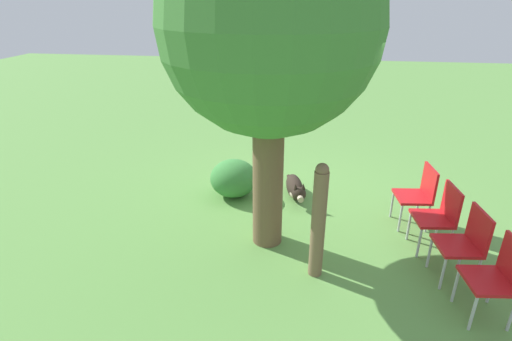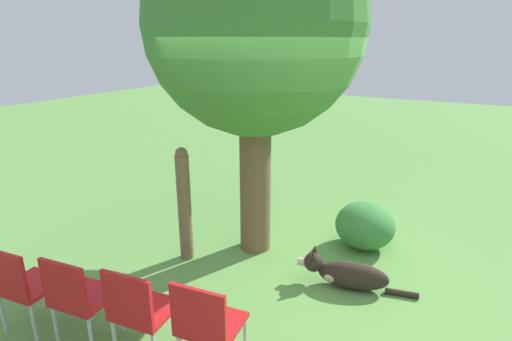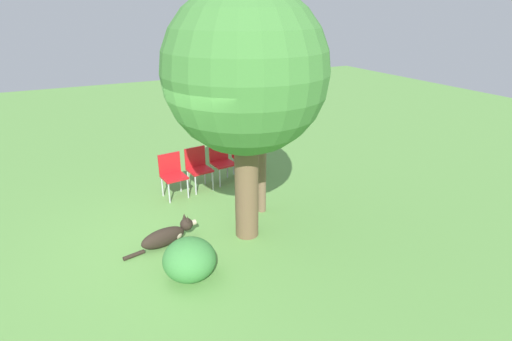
{
  "view_description": "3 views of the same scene",
  "coord_description": "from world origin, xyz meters",
  "views": [
    {
      "loc": [
        -0.24,
        5.17,
        2.91
      ],
      "look_at": [
        0.38,
        0.88,
        0.99
      ],
      "focal_mm": 28.0,
      "sensor_mm": 36.0,
      "label": 1
    },
    {
      "loc": [
        -3.68,
        -1.34,
        2.47
      ],
      "look_at": [
        0.23,
        0.82,
        1.01
      ],
      "focal_mm": 28.0,
      "sensor_mm": 36.0,
      "label": 2
    },
    {
      "loc": [
        5.38,
        -1.58,
        3.48
      ],
      "look_at": [
        0.32,
        0.96,
        1.14
      ],
      "focal_mm": 28.0,
      "sensor_mm": 36.0,
      "label": 3
    }
  ],
  "objects": [
    {
      "name": "ground_plane",
      "position": [
        0.0,
        0.0,
        0.0
      ],
      "size": [
        30.0,
        30.0,
        0.0
      ],
      "primitive_type": "plane",
      "color": "#609947"
    },
    {
      "name": "fence_post",
      "position": [
        -0.38,
        1.42,
        0.69
      ],
      "size": [
        0.16,
        0.16,
        1.36
      ],
      "color": "brown",
      "rests_on": "ground_plane"
    },
    {
      "name": "red_chair_2",
      "position": [
        -1.95,
        1.28,
        0.49
      ],
      "size": [
        0.47,
        0.48,
        0.85
      ],
      "rotation": [
        0.0,
        0.0,
        0.11
      ],
      "color": "red",
      "rests_on": "ground_plane"
    },
    {
      "name": "oak_tree",
      "position": [
        0.24,
        0.83,
        2.6
      ],
      "size": [
        2.37,
        2.37,
        3.81
      ],
      "color": "brown",
      "rests_on": "ground_plane"
    },
    {
      "name": "red_chair_0",
      "position": [
        -1.71,
        0.16,
        0.49
      ],
      "size": [
        0.47,
        0.48,
        0.85
      ],
      "rotation": [
        0.0,
        0.0,
        0.11
      ],
      "color": "red",
      "rests_on": "ground_plane"
    },
    {
      "name": "red_chair_3",
      "position": [
        -2.07,
        1.84,
        0.49
      ],
      "size": [
        0.47,
        0.48,
        0.85
      ],
      "rotation": [
        0.0,
        0.0,
        0.11
      ],
      "color": "red",
      "rests_on": "ground_plane"
    },
    {
      "name": "low_shrub",
      "position": [
        0.91,
        -0.35,
        0.29
      ],
      "size": [
        0.73,
        0.73,
        0.58
      ],
      "color": "#3D843D",
      "rests_on": "ground_plane"
    },
    {
      "name": "red_chair_1",
      "position": [
        -1.83,
        0.72,
        0.49
      ],
      "size": [
        0.47,
        0.48,
        0.85
      ],
      "rotation": [
        0.0,
        0.0,
        0.11
      ],
      "color": "red",
      "rests_on": "ground_plane"
    },
    {
      "name": "dog",
      "position": [
        -0.05,
        -0.41,
        0.15
      ],
      "size": [
        0.4,
        1.22,
        0.4
      ],
      "rotation": [
        0.0,
        0.0,
        1.78
      ],
      "color": "#2D231C",
      "rests_on": "ground_plane"
    }
  ]
}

